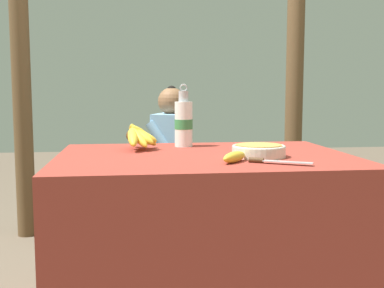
{
  "coord_description": "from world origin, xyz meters",
  "views": [
    {
      "loc": [
        -0.3,
        -2.0,
        1.01
      ],
      "look_at": [
        -0.05,
        0.05,
        0.78
      ],
      "focal_mm": 45.0,
      "sensor_mm": 36.0,
      "label": 1
    }
  ],
  "objects_px": {
    "knife": "(271,161)",
    "seated_vendor": "(165,152)",
    "banana_bunch_ripe": "(138,136)",
    "wooden_bench": "(165,190)",
    "serving_bowl": "(259,150)",
    "loose_banana_front": "(234,157)",
    "water_bottle": "(184,123)",
    "support_post_far": "(295,40)",
    "banana_bunch_green": "(112,173)",
    "support_post_near": "(20,36)"
  },
  "relations": [
    {
      "from": "wooden_bench",
      "to": "seated_vendor",
      "type": "bearing_deg",
      "value": -81.97
    },
    {
      "from": "serving_bowl",
      "to": "knife",
      "type": "height_order",
      "value": "serving_bowl"
    },
    {
      "from": "banana_bunch_ripe",
      "to": "banana_bunch_green",
      "type": "distance_m",
      "value": 1.11
    },
    {
      "from": "seated_vendor",
      "to": "banana_bunch_green",
      "type": "distance_m",
      "value": 0.39
    },
    {
      "from": "serving_bowl",
      "to": "support_post_near",
      "type": "xyz_separation_m",
      "value": [
        -1.25,
        1.49,
        0.6
      ]
    },
    {
      "from": "banana_bunch_ripe",
      "to": "banana_bunch_green",
      "type": "height_order",
      "value": "banana_bunch_ripe"
    },
    {
      "from": "water_bottle",
      "to": "banana_bunch_ripe",
      "type": "bearing_deg",
      "value": -155.83
    },
    {
      "from": "water_bottle",
      "to": "support_post_far",
      "type": "distance_m",
      "value": 1.53
    },
    {
      "from": "loose_banana_front",
      "to": "banana_bunch_green",
      "type": "relative_size",
      "value": 0.64
    },
    {
      "from": "knife",
      "to": "support_post_far",
      "type": "distance_m",
      "value": 1.91
    },
    {
      "from": "banana_bunch_ripe",
      "to": "loose_banana_front",
      "type": "distance_m",
      "value": 0.56
    },
    {
      "from": "knife",
      "to": "support_post_near",
      "type": "xyz_separation_m",
      "value": [
        -1.25,
        1.68,
        0.62
      ]
    },
    {
      "from": "water_bottle",
      "to": "loose_banana_front",
      "type": "bearing_deg",
      "value": -75.8
    },
    {
      "from": "support_post_far",
      "to": "loose_banana_front",
      "type": "bearing_deg",
      "value": -115.95
    },
    {
      "from": "water_bottle",
      "to": "seated_vendor",
      "type": "relative_size",
      "value": 0.29
    },
    {
      "from": "serving_bowl",
      "to": "water_bottle",
      "type": "relative_size",
      "value": 0.73
    },
    {
      "from": "loose_banana_front",
      "to": "seated_vendor",
      "type": "distance_m",
      "value": 1.48
    },
    {
      "from": "banana_bunch_green",
      "to": "support_post_far",
      "type": "height_order",
      "value": "support_post_far"
    },
    {
      "from": "knife",
      "to": "seated_vendor",
      "type": "height_order",
      "value": "seated_vendor"
    },
    {
      "from": "wooden_bench",
      "to": "support_post_far",
      "type": "height_order",
      "value": "support_post_far"
    },
    {
      "from": "banana_bunch_ripe",
      "to": "support_post_far",
      "type": "distance_m",
      "value": 1.75
    },
    {
      "from": "banana_bunch_ripe",
      "to": "serving_bowl",
      "type": "bearing_deg",
      "value": -31.45
    },
    {
      "from": "banana_bunch_green",
      "to": "banana_bunch_ripe",
      "type": "bearing_deg",
      "value": -80.97
    },
    {
      "from": "seated_vendor",
      "to": "banana_bunch_green",
      "type": "bearing_deg",
      "value": 16.07
    },
    {
      "from": "banana_bunch_green",
      "to": "support_post_near",
      "type": "xyz_separation_m",
      "value": [
        -0.6,
        0.15,
        0.91
      ]
    },
    {
      "from": "banana_bunch_green",
      "to": "support_post_near",
      "type": "height_order",
      "value": "support_post_near"
    },
    {
      "from": "wooden_bench",
      "to": "seated_vendor",
      "type": "xyz_separation_m",
      "value": [
        0.0,
        -0.02,
        0.26
      ]
    },
    {
      "from": "loose_banana_front",
      "to": "knife",
      "type": "distance_m",
      "value": 0.14
    },
    {
      "from": "loose_banana_front",
      "to": "banana_bunch_green",
      "type": "distance_m",
      "value": 1.6
    },
    {
      "from": "knife",
      "to": "banana_bunch_ripe",
      "type": "bearing_deg",
      "value": 164.8
    },
    {
      "from": "banana_bunch_green",
      "to": "support_post_near",
      "type": "bearing_deg",
      "value": 165.79
    },
    {
      "from": "support_post_near",
      "to": "water_bottle",
      "type": "bearing_deg",
      "value": -48.05
    },
    {
      "from": "loose_banana_front",
      "to": "wooden_bench",
      "type": "bearing_deg",
      "value": 96.33
    },
    {
      "from": "loose_banana_front",
      "to": "support_post_near",
      "type": "distance_m",
      "value": 2.07
    },
    {
      "from": "serving_bowl",
      "to": "water_bottle",
      "type": "height_order",
      "value": "water_bottle"
    },
    {
      "from": "wooden_bench",
      "to": "support_post_far",
      "type": "distance_m",
      "value": 1.42
    },
    {
      "from": "water_bottle",
      "to": "loose_banana_front",
      "type": "xyz_separation_m",
      "value": [
        0.14,
        -0.53,
        -0.1
      ]
    },
    {
      "from": "knife",
      "to": "seated_vendor",
      "type": "relative_size",
      "value": 0.21
    },
    {
      "from": "banana_bunch_ripe",
      "to": "wooden_bench",
      "type": "xyz_separation_m",
      "value": [
        0.19,
        1.04,
        -0.47
      ]
    },
    {
      "from": "knife",
      "to": "support_post_far",
      "type": "height_order",
      "value": "support_post_far"
    },
    {
      "from": "banana_bunch_ripe",
      "to": "wooden_bench",
      "type": "relative_size",
      "value": 0.19
    },
    {
      "from": "knife",
      "to": "seated_vendor",
      "type": "xyz_separation_m",
      "value": [
        -0.29,
        1.51,
        -0.16
      ]
    },
    {
      "from": "banana_bunch_green",
      "to": "water_bottle",
      "type": "bearing_deg",
      "value": -67.81
    },
    {
      "from": "seated_vendor",
      "to": "banana_bunch_green",
      "type": "height_order",
      "value": "seated_vendor"
    },
    {
      "from": "water_bottle",
      "to": "seated_vendor",
      "type": "distance_m",
      "value": 0.96
    },
    {
      "from": "loose_banana_front",
      "to": "banana_bunch_green",
      "type": "bearing_deg",
      "value": 109.39
    },
    {
      "from": "banana_bunch_ripe",
      "to": "wooden_bench",
      "type": "height_order",
      "value": "banana_bunch_ripe"
    },
    {
      "from": "banana_bunch_ripe",
      "to": "knife",
      "type": "bearing_deg",
      "value": -45.0
    },
    {
      "from": "loose_banana_front",
      "to": "support_post_far",
      "type": "bearing_deg",
      "value": 64.05
    },
    {
      "from": "water_bottle",
      "to": "wooden_bench",
      "type": "relative_size",
      "value": 0.22
    }
  ]
}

